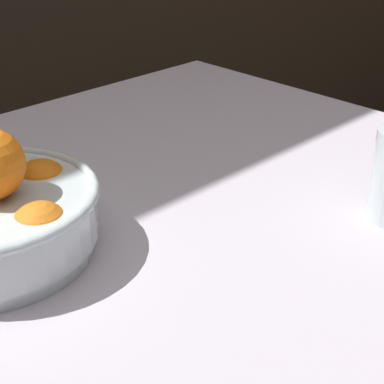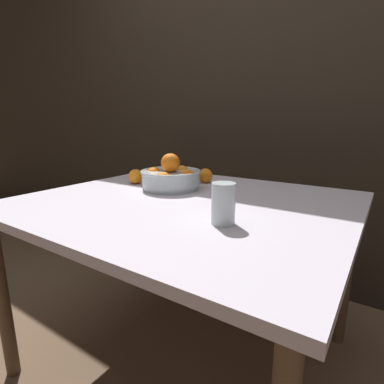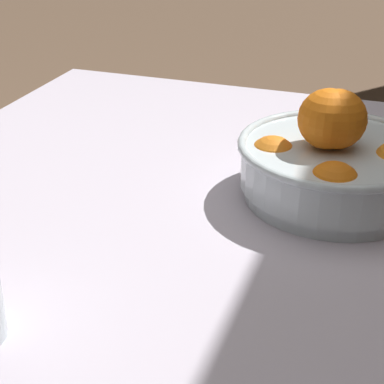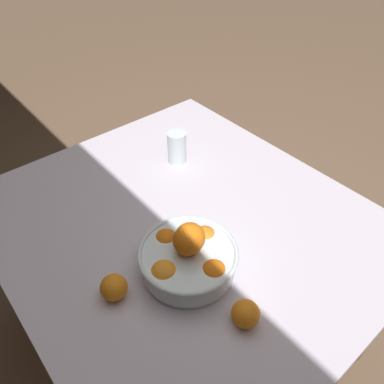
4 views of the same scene
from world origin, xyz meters
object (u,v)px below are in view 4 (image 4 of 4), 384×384
object	(u,v)px
juice_glass	(177,149)
orange_loose_front	(114,287)
fruit_bowl	(188,257)
orange_loose_near_bowl	(245,314)

from	to	relation	value
juice_glass	orange_loose_front	bearing A→B (deg)	126.08
fruit_bowl	orange_loose_near_bowl	world-z (taller)	fruit_bowl
fruit_bowl	juice_glass	size ratio (longest dim) A/B	2.20
orange_loose_front	juice_glass	bearing A→B (deg)	-53.92
fruit_bowl	juice_glass	world-z (taller)	fruit_bowl
juice_glass	orange_loose_near_bowl	xyz separation A→B (m)	(-0.62, 0.28, -0.02)
fruit_bowl	orange_loose_near_bowl	size ratio (longest dim) A/B	3.82
orange_loose_front	fruit_bowl	bearing A→B (deg)	-106.71
fruit_bowl	orange_loose_front	distance (m)	0.20
fruit_bowl	juice_glass	bearing A→B (deg)	-35.10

